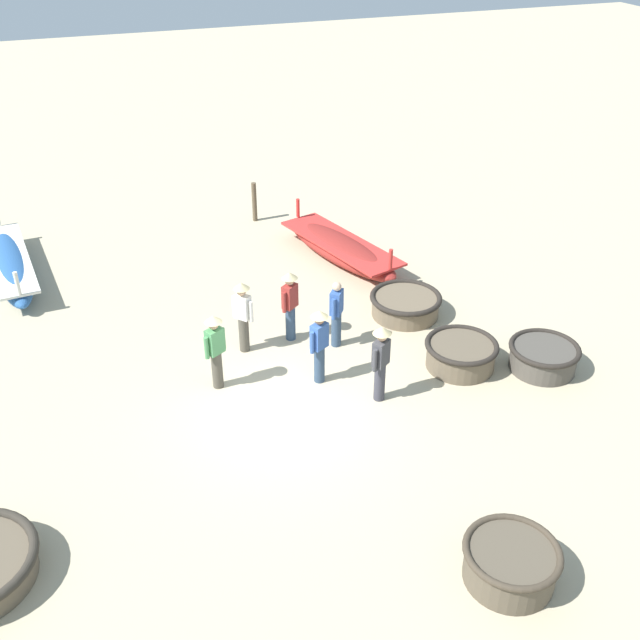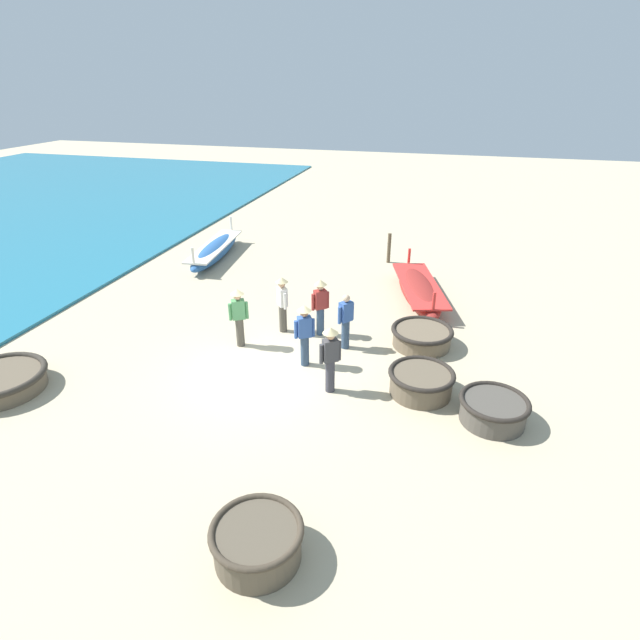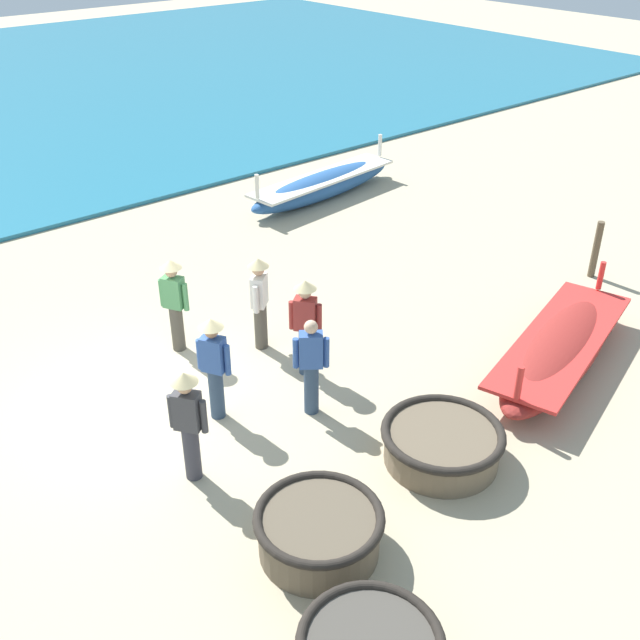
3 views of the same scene
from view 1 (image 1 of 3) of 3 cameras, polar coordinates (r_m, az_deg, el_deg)
The scene contains 14 objects.
ground_plane at distance 14.70m, azimuth -2.72°, elevation -6.78°, with size 80.00×80.00×0.00m, color #BCAD8C.
coracle_upturned at distance 15.95m, azimuth 10.68°, elevation -2.52°, with size 1.54×1.54×0.59m.
coracle_nearest at distance 16.30m, azimuth 16.66°, elevation -2.66°, with size 1.48×1.48×0.57m.
coracle_beside_post at distance 17.61m, azimuth 6.53°, elevation 1.22°, with size 1.69×1.69×0.53m.
coracle_tilted at distance 11.84m, azimuth 14.31°, elevation -17.46°, with size 1.45×1.45×0.63m.
long_boat_blue_hull at distance 20.74m, azimuth -22.50°, elevation 3.90°, with size 1.42×4.82×1.15m.
long_boat_red_hull at distance 20.08m, azimuth 1.59°, elevation 5.47°, with size 2.31×4.49×1.07m.
fisherman_standing_right at distance 14.89m, azimuth -0.05°, elevation -1.65°, with size 0.47×0.36×1.67m.
fisherman_by_coracle at distance 16.10m, azimuth 1.26°, elevation 0.59°, with size 0.38×0.44×1.57m.
fisherman_standing_left at distance 14.88m, azimuth -7.99°, elevation -2.03°, with size 0.47×0.36×1.67m.
fisherman_crouching at distance 14.43m, azimuth 4.65°, elevation -2.95°, with size 0.45×0.38×1.67m.
fisherman_hauling at distance 15.95m, azimuth -5.91°, elevation 0.59°, with size 0.39×0.43×1.67m.
fisherman_with_hat at distance 16.28m, azimuth -2.30°, elevation 1.42°, with size 0.44×0.38×1.67m.
mooring_post_shoreline at distance 22.40m, azimuth -5.02°, elevation 8.95°, with size 0.14×0.14×1.18m, color brown.
Camera 1 is at (-3.25, -11.12, 9.05)m, focal length 42.00 mm.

